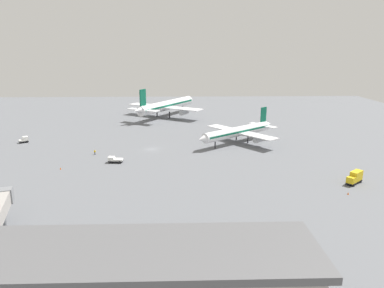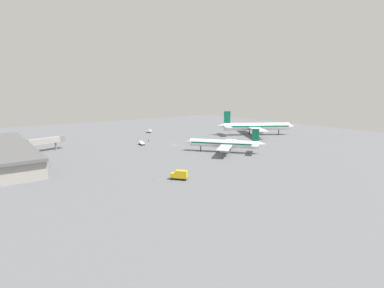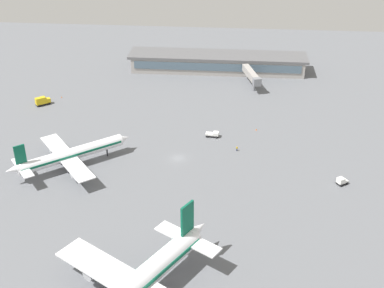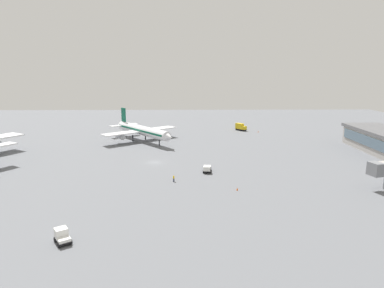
{
  "view_description": "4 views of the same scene",
  "coord_description": "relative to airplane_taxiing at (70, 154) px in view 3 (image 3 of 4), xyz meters",
  "views": [
    {
      "loc": [
        10.7,
        -122.42,
        34.44
      ],
      "look_at": [
        14.23,
        -5.71,
        3.26
      ],
      "focal_mm": 33.39,
      "sensor_mm": 36.0,
      "label": 1
    },
    {
      "loc": [
        137.8,
        -90.61,
        30.33
      ],
      "look_at": [
        15.8,
        0.12,
        2.61
      ],
      "focal_mm": 28.12,
      "sensor_mm": 36.0,
      "label": 2
    },
    {
      "loc": [
        -16.57,
        138.33,
        83.16
      ],
      "look_at": [
        -3.9,
        -6.06,
        2.02
      ],
      "focal_mm": 47.93,
      "sensor_mm": 36.0,
      "label": 3
    },
    {
      "loc": [
        -99.5,
        -9.6,
        27.17
      ],
      "look_at": [
        10.11,
        -11.57,
        3.52
      ],
      "focal_mm": 31.51,
      "sensor_mm": 36.0,
      "label": 4
    }
  ],
  "objects": [
    {
      "name": "ground",
      "position": [
        -32.12,
        -7.9,
        -4.39
      ],
      "size": [
        288.0,
        288.0,
        0.0
      ],
      "primitive_type": "plane",
      "color": "slate"
    },
    {
      "name": "pushback_tractor",
      "position": [
        -42.36,
        -23.26,
        -3.42
      ],
      "size": [
        4.57,
        2.59,
        1.9
      ],
      "rotation": [
        0.0,
        0.0,
        3.04
      ],
      "color": "black",
      "rests_on": "ground"
    },
    {
      "name": "safety_cone_mid_apron",
      "position": [
        -57.23,
        -29.4,
        -4.09
      ],
      "size": [
        0.44,
        0.44,
        0.6
      ],
      "primitive_type": "cone",
      "color": "#EA590C",
      "rests_on": "ground"
    },
    {
      "name": "terminal_building",
      "position": [
        -41.11,
        -85.83,
        -0.54
      ],
      "size": [
        78.39,
        14.71,
        7.54
      ],
      "color": "#9E9993",
      "rests_on": "ground"
    },
    {
      "name": "jet_bridge",
      "position": [
        -55.85,
        -68.31,
        0.74
      ],
      "size": [
        7.76,
        18.35,
        6.74
      ],
      "rotation": [
        0.0,
        0.0,
        1.85
      ],
      "color": "#9E9993",
      "rests_on": "ground"
    },
    {
      "name": "airplane_taxiing",
      "position": [
        0.0,
        0.0,
        0.0
      ],
      "size": [
        33.15,
        28.8,
        12.07
      ],
      "rotation": [
        0.0,
        0.0,
        3.82
      ],
      "color": "white",
      "rests_on": "ground"
    },
    {
      "name": "baggage_tug",
      "position": [
        -81.14,
        2.66,
        -3.23
      ],
      "size": [
        3.75,
        3.54,
        2.3
      ],
      "rotation": [
        0.0,
        0.0,
        0.6
      ],
      "color": "black",
      "rests_on": "ground"
    },
    {
      "name": "ground_crew_worker",
      "position": [
        -50.61,
        -14.35,
        -3.54
      ],
      "size": [
        0.53,
        0.53,
        1.67
      ],
      "rotation": [
        0.0,
        0.0,
        5.3
      ],
      "color": "#1E2338",
      "rests_on": "ground"
    },
    {
      "name": "safety_cone_near_gate",
      "position": [
        19.19,
        -50.52,
        -4.09
      ],
      "size": [
        0.44,
        0.44,
        0.6
      ],
      "primitive_type": "cone",
      "color": "#EA590C",
      "rests_on": "ground"
    },
    {
      "name": "catering_truck",
      "position": [
        24.2,
        -43.17,
        -2.69
      ],
      "size": [
        5.53,
        5.03,
        3.3
      ],
      "rotation": [
        0.0,
        0.0,
        3.83
      ],
      "color": "black",
      "rests_on": "ground"
    }
  ]
}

